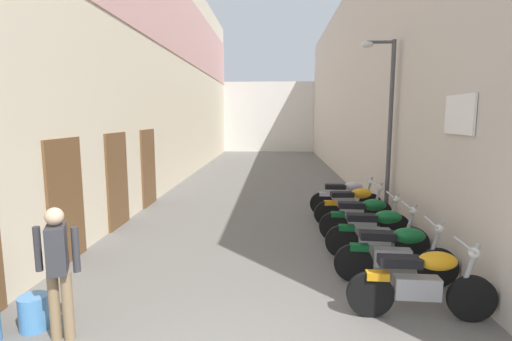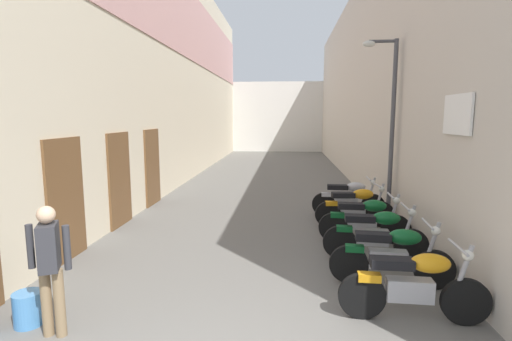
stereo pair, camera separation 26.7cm
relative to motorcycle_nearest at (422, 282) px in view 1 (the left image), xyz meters
The scene contains 13 objects.
ground_plane 9.03m from the motorcycle_nearest, 104.77° to the left, with size 40.88×40.88×0.00m, color #66635E.
building_left 12.71m from the motorcycle_nearest, 118.24° to the left, with size 0.45×24.88×8.63m.
building_right 11.25m from the motorcycle_nearest, 83.93° to the left, with size 0.45×24.88×7.43m.
building_far_end 24.35m from the motorcycle_nearest, 95.44° to the left, with size 9.48×2.00×5.03m, color silver.
motorcycle_nearest is the anchor object (origin of this frame).
motorcycle_second 1.03m from the motorcycle_nearest, 90.00° to the left, with size 1.85×0.58×1.04m.
motorcycle_third 2.09m from the motorcycle_nearest, 90.00° to the left, with size 1.85×0.58×1.04m.
motorcycle_fourth 3.05m from the motorcycle_nearest, 90.00° to the left, with size 1.85×0.58×1.04m.
motorcycle_fifth 4.18m from the motorcycle_nearest, 90.00° to the left, with size 1.85×0.58×1.04m.
motorcycle_sixth 5.13m from the motorcycle_nearest, 90.00° to the left, with size 1.85×0.58×1.04m.
pedestrian_by_doorway 4.39m from the motorcycle_nearest, behind, with size 0.52×0.39×1.57m.
water_jug_beside_first 4.82m from the motorcycle_nearest, behind, with size 0.34×0.34×0.42m, color #4C8CCC.
street_lamp 4.82m from the motorcycle_nearest, 80.88° to the left, with size 0.79×0.18×4.27m.
Camera 1 is at (0.42, -2.93, 2.58)m, focal length 26.70 mm.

